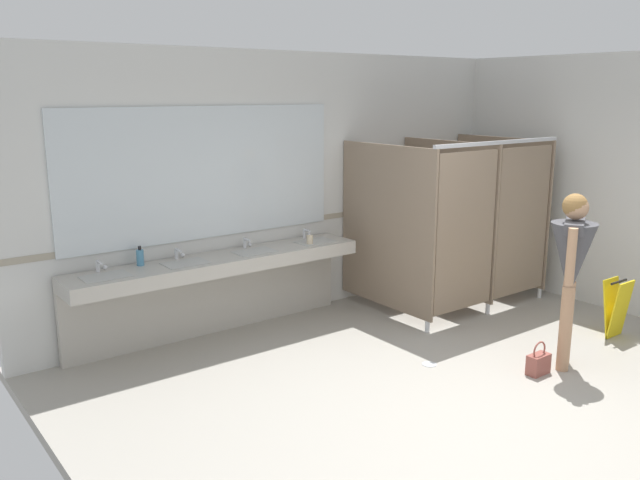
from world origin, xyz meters
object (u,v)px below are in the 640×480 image
(paper_cup, at_px, (310,240))
(wet_floor_sign, at_px, (616,308))
(person_standing, at_px, (572,260))
(handbag, at_px, (538,363))
(soap_dispenser, at_px, (140,257))

(paper_cup, relative_size, wet_floor_sign, 0.16)
(person_standing, relative_size, wet_floor_sign, 2.66)
(person_standing, height_order, wet_floor_sign, person_standing)
(handbag, bearing_deg, soap_dispenser, 134.60)
(person_standing, xyz_separation_m, handbag, (-0.33, 0.03, -0.91))
(handbag, bearing_deg, wet_floor_sign, 3.38)
(handbag, height_order, soap_dispenser, soap_dispenser)
(person_standing, bearing_deg, soap_dispenser, 137.64)
(soap_dispenser, bearing_deg, paper_cup, -7.58)
(handbag, xyz_separation_m, soap_dispenser, (-2.61, 2.64, 0.84))
(person_standing, bearing_deg, handbag, 174.09)
(wet_floor_sign, bearing_deg, paper_cup, 133.60)
(person_standing, relative_size, paper_cup, 16.75)
(person_standing, height_order, soap_dispenser, person_standing)
(wet_floor_sign, bearing_deg, handbag, -176.62)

